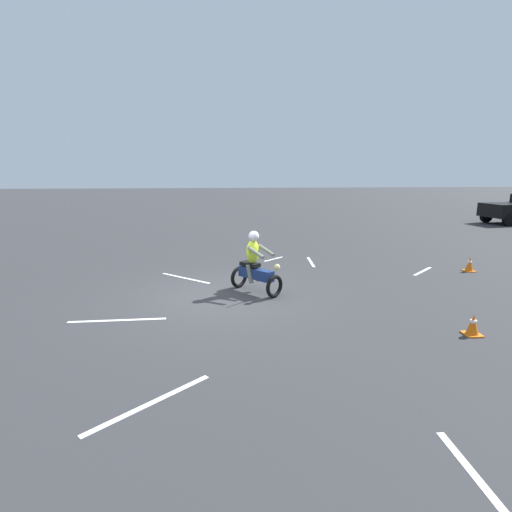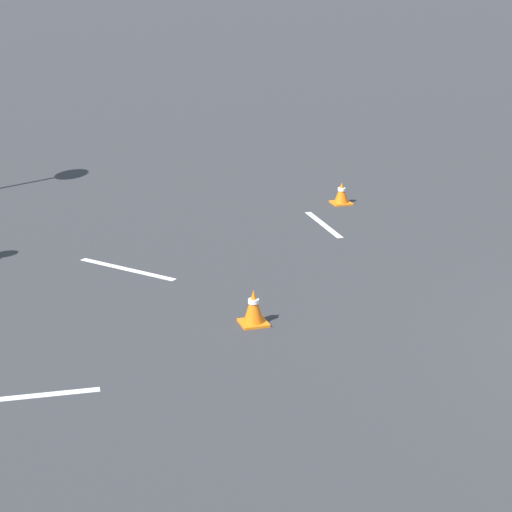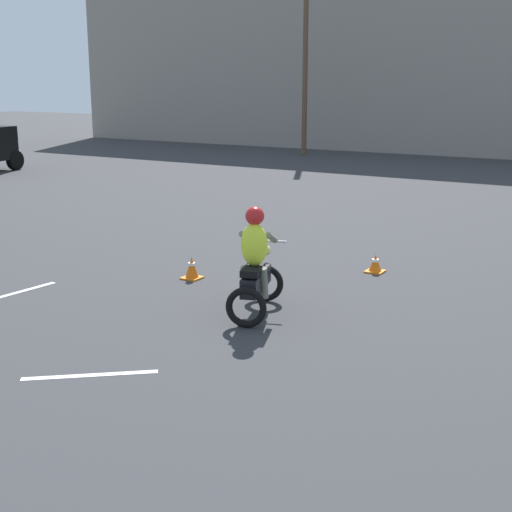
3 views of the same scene
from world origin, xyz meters
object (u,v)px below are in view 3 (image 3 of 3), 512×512
traffic_cone_mid_left (375,264)px  utility_pole_far (305,63)px  motorcycle_rider_background (255,268)px  traffic_cone_near_left (192,268)px

traffic_cone_mid_left → utility_pole_far: (-11.30, 18.64, 4.12)m
motorcycle_rider_background → traffic_cone_near_left: size_ratio=4.15×
motorcycle_rider_background → utility_pole_far: size_ratio=0.19×
motorcycle_rider_background → traffic_cone_near_left: 2.37m
motorcycle_rider_background → traffic_cone_mid_left: size_ratio=5.03×
motorcycle_rider_background → traffic_cone_near_left: bearing=132.1°
traffic_cone_near_left → utility_pole_far: bearing=112.7°
motorcycle_rider_background → traffic_cone_mid_left: 3.35m
motorcycle_rider_background → traffic_cone_mid_left: motorcycle_rider_background is taller
traffic_cone_near_left → traffic_cone_mid_left: traffic_cone_near_left is taller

